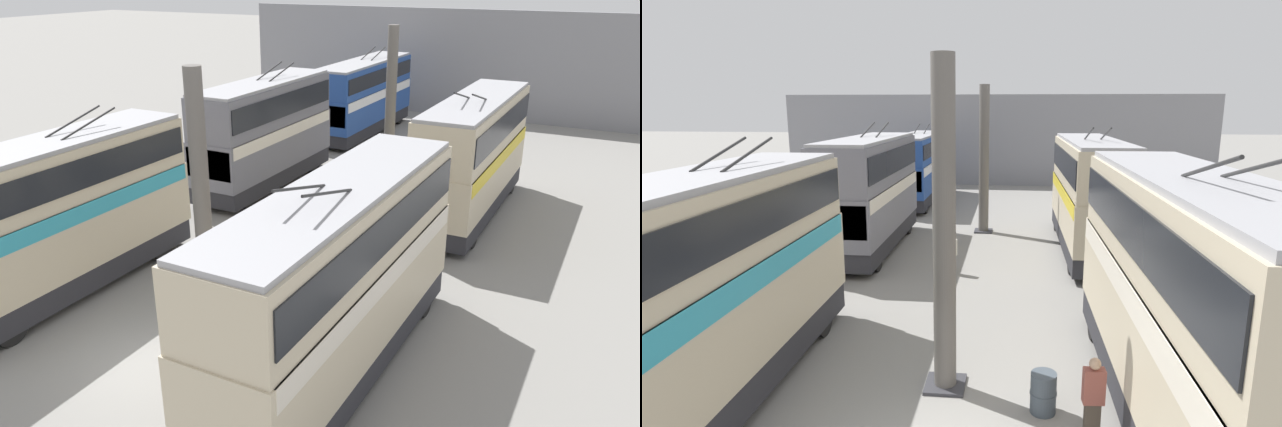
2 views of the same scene
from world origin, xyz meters
The scene contains 12 objects.
ground_plane centered at (0.00, 0.00, 0.00)m, with size 240.00×240.00×0.00m, color gray.
depot_back_wall centered at (34.68, 0.00, 3.77)m, with size 0.50×36.00×7.54m.
support_column_near centered at (3.06, 0.00, 3.70)m, with size 0.95×0.95×7.66m.
support_column_far centered at (18.22, 0.00, 3.70)m, with size 0.95×0.95×7.66m.
bus_left_near centered at (2.09, -4.99, 3.00)m, with size 10.56×2.54×5.89m.
bus_left_far centered at (15.22, -4.99, 2.91)m, with size 10.17×2.54×5.75m.
bus_right_near centered at (2.24, 4.99, 2.95)m, with size 9.45×2.54×5.80m.
bus_right_mid centered at (14.40, 4.99, 2.95)m, with size 9.16×2.54×5.81m.
bus_right_far centered at (26.40, 4.99, 2.69)m, with size 10.52×2.54×5.34m.
person_by_left_row centered at (1.40, -3.17, 0.95)m, with size 0.27×0.44×1.78m.
person_aisle_midway centered at (11.28, 0.86, 0.85)m, with size 0.31×0.45×1.62m.
oil_drum centered at (2.25, -2.26, 0.46)m, with size 0.59×0.59×0.92m.
Camera 1 is at (-10.62, -11.06, 10.08)m, focal length 35.00 mm.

